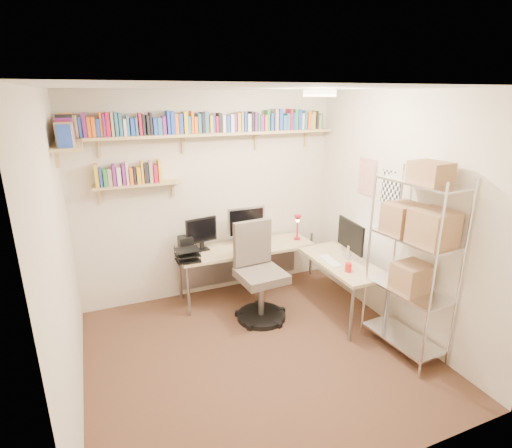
# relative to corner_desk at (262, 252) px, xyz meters

# --- Properties ---
(ground) EXTENTS (3.20, 3.20, 0.00)m
(ground) POSITION_rel_corner_desk_xyz_m (-0.47, -0.97, -0.65)
(ground) COLOR #42271C
(ground) RESTS_ON ground
(room_shell) EXTENTS (3.24, 3.04, 2.52)m
(room_shell) POSITION_rel_corner_desk_xyz_m (-0.47, -0.97, 0.90)
(room_shell) COLOR beige
(room_shell) RESTS_ON ground
(wall_shelves) EXTENTS (3.12, 1.09, 0.80)m
(wall_shelves) POSITION_rel_corner_desk_xyz_m (-0.90, 0.33, 1.38)
(wall_shelves) COLOR tan
(wall_shelves) RESTS_ON ground
(corner_desk) EXTENTS (2.01, 1.66, 1.13)m
(corner_desk) POSITION_rel_corner_desk_xyz_m (0.00, 0.00, 0.00)
(corner_desk) COLOR tan
(corner_desk) RESTS_ON ground
(office_chair) EXTENTS (0.58, 0.59, 1.11)m
(office_chair) POSITION_rel_corner_desk_xyz_m (-0.18, -0.32, -0.18)
(office_chair) COLOR black
(office_chair) RESTS_ON ground
(wire_rack) EXTENTS (0.45, 0.81, 1.91)m
(wire_rack) POSITION_rel_corner_desk_xyz_m (0.89, -1.49, 0.57)
(wire_rack) COLOR silver
(wire_rack) RESTS_ON ground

